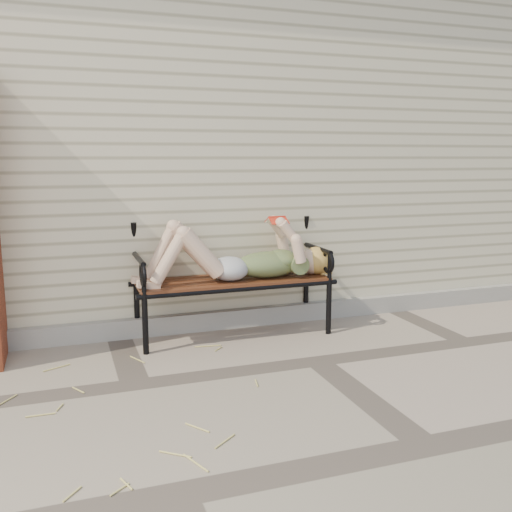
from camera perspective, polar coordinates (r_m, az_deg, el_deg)
name	(u,v)px	position (r m, az deg, el deg)	size (l,w,h in m)	color
ground	(317,361)	(4.06, 6.17, -10.42)	(80.00, 80.00, 0.00)	gray
house_wall	(207,148)	(6.64, -4.92, 10.69)	(8.00, 4.00, 3.00)	beige
foundation_strip	(269,315)	(4.88, 1.29, -5.90)	(8.00, 0.10, 0.15)	gray
garden_bench	(229,259)	(4.56, -2.68, -0.28)	(1.65, 0.66, 1.07)	black
reading_woman	(236,257)	(4.43, -2.03, -0.09)	(1.56, 0.35, 0.49)	#093145
straw_scatter	(29,413)	(3.50, -21.74, -14.40)	(2.96, 1.66, 0.01)	tan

